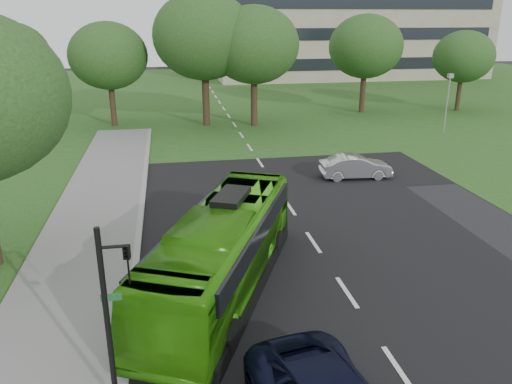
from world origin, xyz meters
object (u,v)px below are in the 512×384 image
at_px(bus, 223,251).
at_px(camera_pole, 448,95).
at_px(tree_park_d, 366,47).
at_px(tree_park_e, 464,57).
at_px(tree_park_f, 12,55).
at_px(tree_park_b, 204,36).
at_px(sedan, 355,167).
at_px(traffic_light, 112,307).
at_px(tree_park_c, 254,45).
at_px(tree_park_a, 108,56).

distance_m(bus, camera_pole, 29.05).
height_order(tree_park_d, tree_park_e, tree_park_d).
bearing_deg(tree_park_f, tree_park_d, -2.00).
height_order(tree_park_b, sedan, tree_park_b).
distance_m(tree_park_d, camera_pole, 10.72).
bearing_deg(tree_park_f, sedan, -41.88).
bearing_deg(sedan, traffic_light, 146.75).
bearing_deg(bus, tree_park_e, 72.64).
relative_size(tree_park_c, tree_park_d, 1.07).
xyz_separation_m(bus, traffic_light, (-2.99, -4.95, 1.28)).
xyz_separation_m(tree_park_c, camera_pole, (14.39, -5.46, -3.60)).
xyz_separation_m(tree_park_c, tree_park_e, (20.88, 3.46, -1.43)).
bearing_deg(bus, camera_pole, 70.51).
bearing_deg(tree_park_f, traffic_light, -72.92).
relative_size(tree_park_e, camera_pole, 1.64).
height_order(tree_park_d, traffic_light, tree_park_d).
bearing_deg(tree_park_b, traffic_light, -98.30).
relative_size(tree_park_a, tree_park_c, 0.87).
height_order(traffic_light, camera_pole, traffic_light).
distance_m(tree_park_c, sedan, 16.78).
xyz_separation_m(tree_park_b, camera_pole, (18.35, -6.32, -4.30)).
relative_size(bus, traffic_light, 2.24).
distance_m(tree_park_a, camera_pole, 27.30).
bearing_deg(tree_park_a, tree_park_d, 5.53).
xyz_separation_m(tree_park_b, tree_park_c, (3.96, -0.87, -0.70)).
bearing_deg(tree_park_b, bus, -93.58).
xyz_separation_m(tree_park_d, traffic_light, (-19.97, -35.68, -3.40)).
bearing_deg(tree_park_b, tree_park_a, 171.06).
distance_m(tree_park_d, bus, 35.42).
distance_m(tree_park_b, traffic_light, 32.89).
bearing_deg(tree_park_f, tree_park_c, -15.16).
xyz_separation_m(tree_park_a, tree_park_d, (23.01, 2.23, 0.39)).
relative_size(tree_park_b, traffic_light, 2.32).
bearing_deg(traffic_light, tree_park_e, 60.42).
xyz_separation_m(tree_park_f, sedan, (23.17, -20.77, -5.06)).
xyz_separation_m(tree_park_d, bus, (-16.98, -30.73, -4.68)).
distance_m(bus, traffic_light, 5.92).
distance_m(tree_park_f, camera_pole, 36.13).
xyz_separation_m(tree_park_d, sedan, (-8.10, -19.68, -5.46)).
relative_size(tree_park_a, camera_pole, 1.83).
bearing_deg(tree_park_d, bus, -118.92).
bearing_deg(sedan, tree_park_b, 27.18).
bearing_deg(tree_park_d, sedan, -112.37).
distance_m(tree_park_a, tree_park_e, 32.61).
bearing_deg(tree_park_a, tree_park_b, -8.94).
xyz_separation_m(tree_park_a, tree_park_e, (32.58, 1.37, -0.59)).
bearing_deg(tree_park_d, traffic_light, -119.24).
bearing_deg(tree_park_e, tree_park_a, -177.59).
bearing_deg(sedan, tree_park_e, -39.85).
distance_m(tree_park_c, tree_park_e, 21.21).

